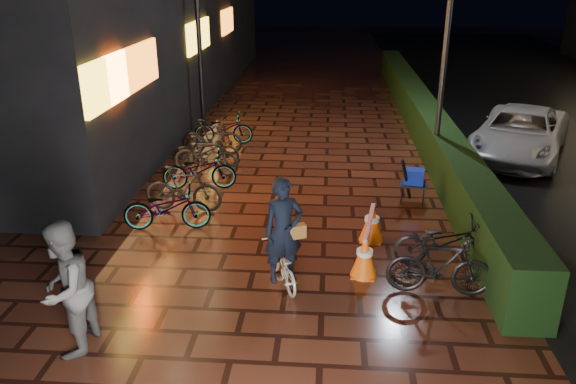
# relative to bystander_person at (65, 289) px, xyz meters

# --- Properties ---
(ground) EXTENTS (80.00, 80.00, 0.00)m
(ground) POSITION_rel_bystander_person_xyz_m (2.58, 2.68, -0.88)
(ground) COLOR #381911
(ground) RESTS_ON ground
(hedge) EXTENTS (0.70, 20.00, 1.00)m
(hedge) POSITION_rel_bystander_person_xyz_m (5.88, 10.68, -0.38)
(hedge) COLOR black
(hedge) RESTS_ON ground
(bystander_person) EXTENTS (0.73, 0.90, 1.77)m
(bystander_person) POSITION_rel_bystander_person_xyz_m (0.00, 0.00, 0.00)
(bystander_person) COLOR #515153
(bystander_person) RESTS_ON ground
(van) EXTENTS (3.67, 4.82, 1.22)m
(van) POSITION_rel_bystander_person_xyz_m (8.03, 8.51, -0.27)
(van) COLOR #BBBAC0
(van) RESTS_ON ground
(lamp_post_hedge) EXTENTS (0.45, 0.17, 4.70)m
(lamp_post_hedge) POSITION_rel_bystander_person_xyz_m (5.62, 6.85, 1.70)
(lamp_post_hedge) COLOR black
(lamp_post_hedge) RESTS_ON ground
(lamp_post_sf) EXTENTS (0.50, 0.20, 5.21)m
(lamp_post_sf) POSITION_rel_bystander_person_xyz_m (-0.51, 10.16, 1.98)
(lamp_post_sf) COLOR black
(lamp_post_sf) RESTS_ON ground
(cyclist) EXTENTS (0.87, 1.29, 1.75)m
(cyclist) POSITION_rel_bystander_person_xyz_m (2.53, 1.77, -0.23)
(cyclist) COLOR silver
(cyclist) RESTS_ON ground
(traffic_barrier) EXTENTS (0.62, 1.68, 0.68)m
(traffic_barrier) POSITION_rel_bystander_person_xyz_m (3.88, 2.76, -0.55)
(traffic_barrier) COLOR #F85D0D
(traffic_barrier) RESTS_ON ground
(cart_assembly) EXTENTS (0.64, 0.56, 1.02)m
(cart_assembly) POSITION_rel_bystander_person_xyz_m (4.92, 5.22, -0.36)
(cart_assembly) COLOR black
(cart_assembly) RESTS_ON ground
(parked_bikes_storefront) EXTENTS (1.83, 6.20, 0.93)m
(parked_bikes_storefront) POSITION_rel_bystander_person_xyz_m (0.27, 6.34, -0.45)
(parked_bikes_storefront) COLOR black
(parked_bikes_storefront) RESTS_ON ground
(parked_bikes_hedge) EXTENTS (1.82, 1.43, 0.93)m
(parked_bikes_hedge) POSITION_rel_bystander_person_xyz_m (4.97, 2.15, -0.44)
(parked_bikes_hedge) COLOR black
(parked_bikes_hedge) RESTS_ON ground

